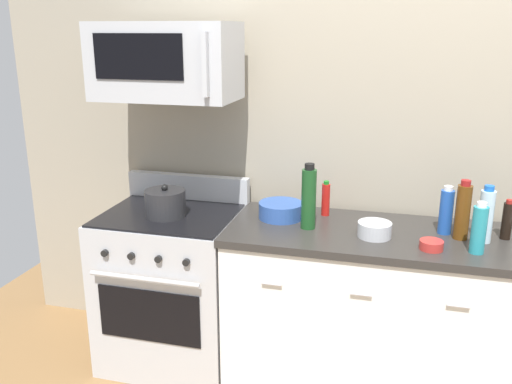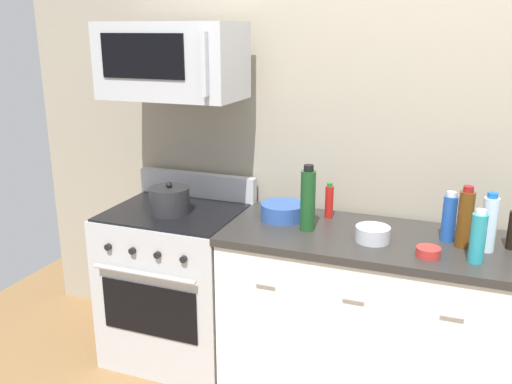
{
  "view_description": "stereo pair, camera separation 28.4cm",
  "coord_description": "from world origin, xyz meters",
  "views": [
    {
      "loc": [
        -0.1,
        -2.68,
        1.91
      ],
      "look_at": [
        -0.8,
        -0.05,
        1.1
      ],
      "focal_mm": 38.35,
      "sensor_mm": 36.0,
      "label": 1
    },
    {
      "loc": [
        0.17,
        -2.59,
        1.91
      ],
      "look_at": [
        -0.8,
        -0.05,
        1.1
      ],
      "focal_mm": 38.35,
      "sensor_mm": 36.0,
      "label": 2
    }
  ],
  "objects": [
    {
      "name": "bottle_dish_soap",
      "position": [
        0.29,
        -0.16,
        1.04
      ],
      "size": [
        0.07,
        0.07,
        0.25
      ],
      "color": "teal",
      "rests_on": "countertop_slab"
    },
    {
      "name": "stockpot",
      "position": [
        -1.31,
        -0.05,
        1.0
      ],
      "size": [
        0.22,
        0.22,
        0.18
      ],
      "color": "#262628",
      "rests_on": "range_oven"
    },
    {
      "name": "bottle_soda_blue",
      "position": [
        0.16,
        0.07,
        1.04
      ],
      "size": [
        0.07,
        0.07,
        0.25
      ],
      "color": "#1E4CA5",
      "rests_on": "countertop_slab"
    },
    {
      "name": "microwave",
      "position": [
        -1.31,
        0.05,
        1.75
      ],
      "size": [
        0.74,
        0.44,
        0.4
      ],
      "color": "#B7BABF"
    },
    {
      "name": "bowl_steel_prep",
      "position": [
        -0.18,
        -0.07,
        0.96
      ],
      "size": [
        0.17,
        0.17,
        0.07
      ],
      "color": "#B2B5BA",
      "rests_on": "countertop_slab"
    },
    {
      "name": "range_oven",
      "position": [
        -1.31,
        0.0,
        0.47
      ],
      "size": [
        0.76,
        0.69,
        1.07
      ],
      "color": "#B7BABF",
      "rests_on": "ground_plane"
    },
    {
      "name": "bottle_water_clear",
      "position": [
        0.33,
        0.0,
        1.05
      ],
      "size": [
        0.07,
        0.07,
        0.28
      ],
      "color": "silver",
      "rests_on": "countertop_slab"
    },
    {
      "name": "bottle_wine_green",
      "position": [
        -0.52,
        -0.03,
        1.08
      ],
      "size": [
        0.08,
        0.08,
        0.34
      ],
      "color": "#19471E",
      "rests_on": "countertop_slab"
    },
    {
      "name": "counter_unit",
      "position": [
        0.0,
        -0.0,
        0.46
      ],
      "size": [
        1.88,
        0.66,
        0.92
      ],
      "color": "white",
      "rests_on": "ground_plane"
    },
    {
      "name": "bottle_wine_amber",
      "position": [
        0.23,
        0.01,
        1.06
      ],
      "size": [
        0.07,
        0.07,
        0.3
      ],
      "color": "#59330F",
      "rests_on": "countertop_slab"
    },
    {
      "name": "back_wall",
      "position": [
        0.0,
        0.41,
        1.35
      ],
      "size": [
        4.97,
        0.1,
        2.7
      ],
      "primitive_type": "cube",
      "color": "#9E937F",
      "rests_on": "ground_plane"
    },
    {
      "name": "bowl_blue_mixing",
      "position": [
        -0.69,
        0.09,
        0.97
      ],
      "size": [
        0.24,
        0.24,
        0.09
      ],
      "color": "#2D519E",
      "rests_on": "countertop_slab"
    },
    {
      "name": "bowl_red_small",
      "position": [
        0.09,
        -0.17,
        0.94
      ],
      "size": [
        0.11,
        0.11,
        0.04
      ],
      "color": "#B72D28",
      "rests_on": "countertop_slab"
    },
    {
      "name": "bottle_hot_sauce_red",
      "position": [
        -0.46,
        0.2,
        1.01
      ],
      "size": [
        0.05,
        0.05,
        0.2
      ],
      "color": "#B21914",
      "rests_on": "countertop_slab"
    }
  ]
}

